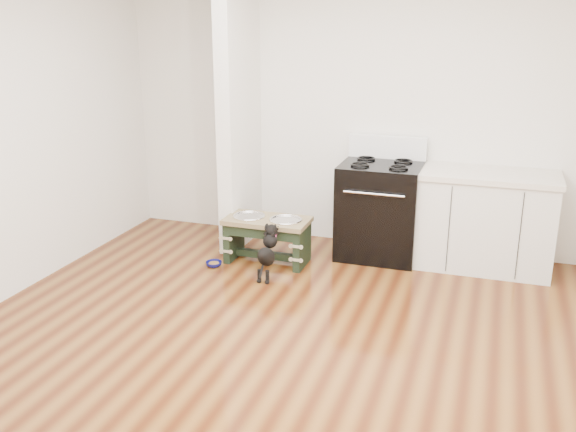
{
  "coord_description": "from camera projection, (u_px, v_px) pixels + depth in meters",
  "views": [
    {
      "loc": [
        1.29,
        -3.74,
        2.29
      ],
      "look_at": [
        -0.39,
        1.28,
        0.61
      ],
      "focal_mm": 40.0,
      "sensor_mm": 36.0,
      "label": 1
    }
  ],
  "objects": [
    {
      "name": "floor_bowl",
      "position": [
        214.0,
        264.0,
        6.04
      ],
      "size": [
        0.2,
        0.2,
        0.05
      ],
      "rotation": [
        0.0,
        0.0,
        0.43
      ],
      "color": "#0B0D50",
      "rests_on": "ground"
    },
    {
      "name": "cabinet_run",
      "position": [
        485.0,
        221.0,
        5.92
      ],
      "size": [
        1.24,
        0.64,
        0.91
      ],
      "color": "silver",
      "rests_on": "ground"
    },
    {
      "name": "room_shell",
      "position": [
        282.0,
        126.0,
        3.97
      ],
      "size": [
        5.0,
        5.0,
        5.0
      ],
      "color": "silver",
      "rests_on": "ground"
    },
    {
      "name": "ground",
      "position": [
        283.0,
        357.0,
        4.46
      ],
      "size": [
        5.0,
        5.0,
        0.0
      ],
      "primitive_type": "plane",
      "color": "#451E0C",
      "rests_on": "ground"
    },
    {
      "name": "puppy",
      "position": [
        268.0,
        250.0,
        5.71
      ],
      "size": [
        0.14,
        0.41,
        0.48
      ],
      "color": "black",
      "rests_on": "ground"
    },
    {
      "name": "oven_range",
      "position": [
        380.0,
        209.0,
        6.19
      ],
      "size": [
        0.76,
        0.69,
        1.14
      ],
      "color": "black",
      "rests_on": "ground"
    },
    {
      "name": "partition_wall",
      "position": [
        239.0,
        112.0,
        6.3
      ],
      "size": [
        0.15,
        0.8,
        2.7
      ],
      "primitive_type": "cube",
      "color": "silver",
      "rests_on": "ground"
    },
    {
      "name": "dog_feeder",
      "position": [
        267.0,
        231.0,
        6.07
      ],
      "size": [
        0.79,
        0.42,
        0.45
      ],
      "color": "black",
      "rests_on": "ground"
    }
  ]
}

